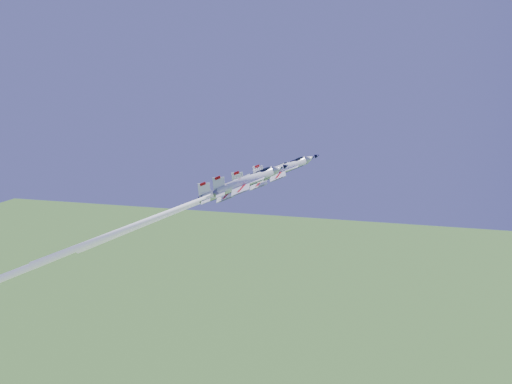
% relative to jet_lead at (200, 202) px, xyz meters
% --- Properties ---
extents(jet_lead, '(39.83, 14.93, 39.10)m').
position_rel_jet_lead_xyz_m(jet_lead, '(0.00, 0.00, 0.00)').
color(jet_lead, white).
extents(jet_left, '(39.99, 15.26, 36.14)m').
position_rel_jet_lead_xyz_m(jet_left, '(-3.61, 6.06, -1.91)').
color(jet_left, white).
extents(jet_right, '(39.85, 15.04, 37.91)m').
position_rel_jet_lead_xyz_m(jet_right, '(-3.82, -10.55, -0.52)').
color(jet_right, white).
extents(jet_slot, '(50.14, 18.61, 51.28)m').
position_rel_jet_lead_xyz_m(jet_slot, '(-14.58, -6.49, -5.55)').
color(jet_slot, white).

